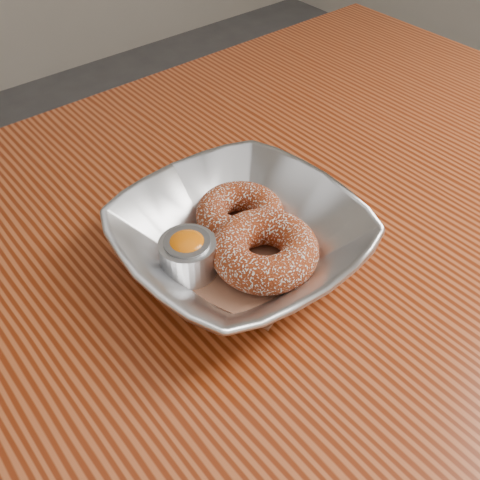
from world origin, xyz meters
TOP-DOWN VIEW (x-y plane):
  - table at (0.00, 0.00)m, footprint 1.20×0.80m
  - serving_bowl at (-0.04, -0.02)m, footprint 0.24×0.24m
  - parchment at (-0.04, -0.02)m, footprint 0.19×0.19m
  - donut_back at (-0.02, 0.02)m, footprint 0.12×0.12m
  - donut_front at (-0.03, -0.04)m, footprint 0.13×0.13m
  - ramekin at (-0.10, -0.00)m, footprint 0.06×0.06m

SIDE VIEW (x-z plane):
  - table at x=0.00m, z-range 0.28..1.03m
  - parchment at x=-0.04m, z-range 0.76..0.76m
  - donut_back at x=-0.02m, z-range 0.76..0.79m
  - donut_front at x=-0.03m, z-range 0.76..0.80m
  - serving_bowl at x=-0.04m, z-range 0.75..0.81m
  - ramekin at x=-0.10m, z-range 0.76..0.81m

